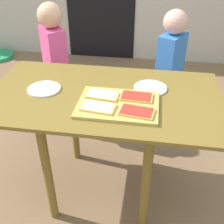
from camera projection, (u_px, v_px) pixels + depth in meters
ground_plane at (105, 187)px, 2.00m from camera, size 16.00×16.00×0.00m
dining_table at (104, 112)px, 1.64m from camera, size 1.32×0.75×0.77m
cutting_board at (118, 105)px, 1.47m from camera, size 0.42×0.31×0.02m
pizza_slice_near_right at (136, 112)px, 1.39m from camera, size 0.19×0.13×0.01m
pizza_slice_far_left at (103, 95)px, 1.52m from camera, size 0.19×0.12×0.01m
pizza_slice_near_left at (98, 107)px, 1.42m from camera, size 0.18×0.12×0.01m
pizza_slice_far_right at (136, 97)px, 1.51m from camera, size 0.18×0.11×0.01m
plate_white_left at (44, 89)px, 1.62m from camera, size 0.19×0.19×0.01m
plate_white_right at (150, 88)px, 1.63m from camera, size 0.19×0.19×0.01m
child_left at (55, 61)px, 2.25m from camera, size 0.26×0.28×1.11m
child_right at (170, 67)px, 2.23m from camera, size 0.24×0.28×1.07m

